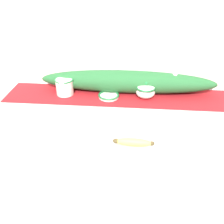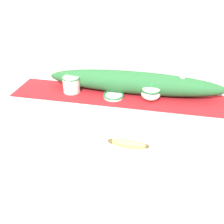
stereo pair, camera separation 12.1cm
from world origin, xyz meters
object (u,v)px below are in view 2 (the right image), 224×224
Objects in this scene: sugar_bowl at (151,92)px; small_dish at (114,96)px; spoon at (157,117)px; cream_pitcher at (71,84)px; banana at (128,144)px.

sugar_bowl reaches higher than small_dish.
spoon is (0.05, -0.18, -0.04)m from sugar_bowl.
cream_pitcher reaches higher than banana.
banana is at bearing -97.93° from sugar_bowl.
spoon is (0.26, -0.16, -0.01)m from small_dish.
small_dish is 0.45m from banana.
banana reaches higher than spoon.
small_dish is at bearing -4.79° from cream_pitcher.
sugar_bowl is at bearing 5.63° from small_dish.
spoon is at bearing -31.81° from small_dish.
cream_pitcher is at bearing 132.67° from banana.
sugar_bowl is 0.62× the size of banana.
small_dish is at bearing 109.40° from banana.
cream_pitcher is at bearing 179.87° from sugar_bowl.
small_dish is at bearing -174.37° from sugar_bowl.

